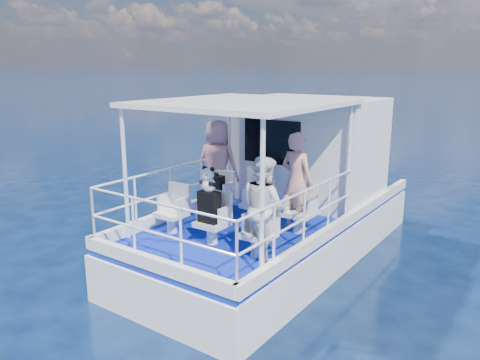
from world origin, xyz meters
name	(u,v)px	position (x,y,z in m)	size (l,w,h in m)	color
ground	(250,271)	(0.00, 0.00, 0.00)	(2000.00, 2000.00, 0.00)	black
hull	(277,254)	(0.00, 1.00, 0.00)	(3.00, 7.00, 1.60)	white
deck	(278,214)	(0.00, 1.00, 0.85)	(2.90, 6.90, 0.10)	#0A1B92
cabin	(310,149)	(0.00, 2.30, 2.00)	(2.85, 2.00, 2.20)	white
canopy	(244,103)	(0.00, -0.20, 3.14)	(3.00, 3.20, 0.08)	white
canopy_posts	(242,169)	(0.00, -0.25, 2.00)	(2.77, 2.97, 2.20)	white
railings	(231,207)	(0.00, -0.58, 1.40)	(2.84, 3.59, 1.00)	white
seat_port_fwd	(218,205)	(-0.90, 0.20, 1.09)	(0.48, 0.46, 0.38)	silver
seat_center_fwd	(256,213)	(0.00, 0.20, 1.09)	(0.48, 0.46, 0.38)	silver
seat_stbd_fwd	(299,222)	(0.90, 0.20, 1.09)	(0.48, 0.46, 0.38)	silver
seat_port_aft	(172,222)	(-0.90, -1.10, 1.09)	(0.48, 0.46, 0.38)	silver
seat_center_aft	(212,232)	(0.00, -1.10, 1.09)	(0.48, 0.46, 0.38)	silver
seat_stbd_aft	(258,244)	(0.90, -1.10, 1.09)	(0.48, 0.46, 0.38)	silver
passenger_port_fwd	(217,164)	(-1.18, 0.56, 1.81)	(0.68, 0.48, 1.81)	tan
passenger_stbd_fwd	(297,181)	(0.76, 0.34, 1.78)	(0.64, 0.42, 1.75)	tan
passenger_stbd_aft	(264,207)	(0.97, -1.06, 1.69)	(0.76, 0.59, 1.57)	white
backpack_port	(216,186)	(-0.91, 0.16, 1.48)	(0.31, 0.18, 0.41)	black
backpack_center	(209,207)	(-0.01, -1.15, 1.54)	(0.34, 0.19, 0.52)	black
compact_camera	(216,174)	(-0.91, 0.16, 1.72)	(0.10, 0.06, 0.06)	black
panda	(209,179)	(-0.01, -1.16, 2.00)	(0.26, 0.22, 0.41)	silver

